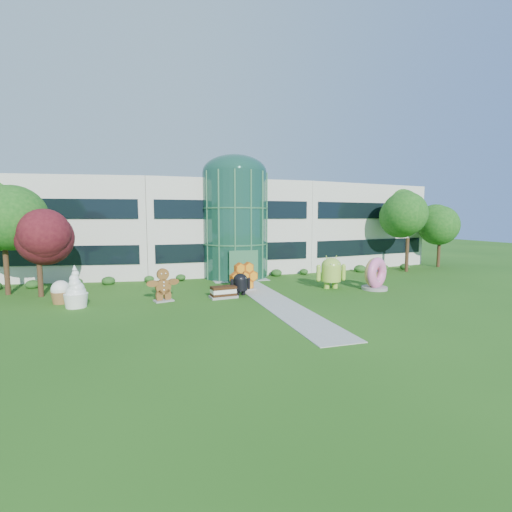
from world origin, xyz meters
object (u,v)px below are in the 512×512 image
object	(u,v)px
android_green	(331,270)
gingerbread	(163,285)
donut	(375,273)
android_black	(240,282)

from	to	relation	value
android_green	gingerbread	xyz separation A→B (m)	(-13.12, -0.75, -0.32)
donut	gingerbread	bearing A→B (deg)	151.23
donut	gingerbread	world-z (taller)	donut
android_green	android_black	xyz separation A→B (m)	(-7.62, -0.45, -0.51)
android_green	android_black	distance (m)	7.65
android_black	gingerbread	size ratio (longest dim) A/B	0.77
android_green	donut	world-z (taller)	android_green
android_green	android_black	bearing A→B (deg)	-170.65
android_black	gingerbread	xyz separation A→B (m)	(-5.49, -0.31, 0.19)
android_black	android_green	bearing A→B (deg)	-9.68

